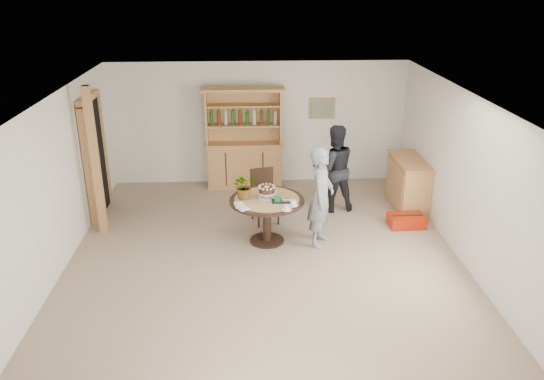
{
  "coord_description": "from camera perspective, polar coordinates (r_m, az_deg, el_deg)",
  "views": [
    {
      "loc": [
        -0.25,
        -7.03,
        4.08
      ],
      "look_at": [
        0.12,
        0.37,
        1.05
      ],
      "focal_mm": 35.0,
      "sensor_mm": 36.0,
      "label": 1
    }
  ],
  "objects": [
    {
      "name": "birthday_cake",
      "position": [
        8.43,
        -0.57,
        -0.05
      ],
      "size": [
        0.3,
        0.3,
        0.2
      ],
      "color": "white",
      "rests_on": "dining_table"
    },
    {
      "name": "napkins",
      "position": [
        8.14,
        -3.35,
        -1.77
      ],
      "size": [
        0.24,
        0.33,
        0.03
      ],
      "color": "white",
      "rests_on": "dining_table"
    },
    {
      "name": "room_shell",
      "position": [
        7.42,
        -0.78,
        3.85
      ],
      "size": [
        6.04,
        7.04,
        2.52
      ],
      "color": "white",
      "rests_on": "ground"
    },
    {
      "name": "coffee_cup_a",
      "position": [
        8.19,
        2.32,
        -1.42
      ],
      "size": [
        0.15,
        0.15,
        0.09
      ],
      "color": "white",
      "rests_on": "dining_table"
    },
    {
      "name": "sideboard",
      "position": [
        10.17,
        14.43,
        0.73
      ],
      "size": [
        0.54,
        1.26,
        0.94
      ],
      "color": "tan",
      "rests_on": "ground"
    },
    {
      "name": "ground",
      "position": [
        8.13,
        -0.73,
        -7.89
      ],
      "size": [
        7.0,
        7.0,
        0.0
      ],
      "primitive_type": "plane",
      "color": "tan",
      "rests_on": "ground"
    },
    {
      "name": "coffee_cup_b",
      "position": [
        8.02,
        1.58,
        -1.95
      ],
      "size": [
        0.15,
        0.15,
        0.08
      ],
      "color": "white",
      "rests_on": "dining_table"
    },
    {
      "name": "dining_chair",
      "position": [
        9.28,
        -0.89,
        -0.22
      ],
      "size": [
        0.52,
        0.52,
        0.95
      ],
      "rotation": [
        0.0,
        0.0,
        0.28
      ],
      "color": "black",
      "rests_on": "ground"
    },
    {
      "name": "doorway",
      "position": [
        9.88,
        -18.54,
        3.53
      ],
      "size": [
        0.13,
        1.1,
        2.18
      ],
      "color": "black",
      "rests_on": "ground"
    },
    {
      "name": "dining_table",
      "position": [
        8.5,
        -0.55,
        -1.92
      ],
      "size": [
        1.2,
        1.2,
        0.76
      ],
      "color": "black",
      "rests_on": "ground"
    },
    {
      "name": "adult_person",
      "position": [
        9.68,
        6.67,
        2.33
      ],
      "size": [
        0.88,
        0.73,
        1.62
      ],
      "primitive_type": "imported",
      "rotation": [
        0.0,
        0.0,
        3.3
      ],
      "color": "black",
      "rests_on": "ground"
    },
    {
      "name": "pine_post",
      "position": [
        9.04,
        -18.46,
        2.81
      ],
      "size": [
        0.12,
        0.12,
        2.5
      ],
      "primitive_type": "cube",
      "color": "tan",
      "rests_on": "ground"
    },
    {
      "name": "flower_vase",
      "position": [
        8.39,
        -2.96,
        0.46
      ],
      "size": [
        0.47,
        0.44,
        0.42
      ],
      "primitive_type": "imported",
      "rotation": [
        0.0,
        0.0,
        0.35
      ],
      "color": "#3F7233",
      "rests_on": "dining_table"
    },
    {
      "name": "teen_boy",
      "position": [
        8.39,
        5.28,
        -0.73
      ],
      "size": [
        0.57,
        0.69,
        1.64
      ],
      "primitive_type": "imported",
      "rotation": [
        0.0,
        0.0,
        1.24
      ],
      "color": "gray",
      "rests_on": "ground"
    },
    {
      "name": "gift_tray",
      "position": [
        8.32,
        0.96,
        -1.1
      ],
      "size": [
        0.3,
        0.2,
        0.08
      ],
      "color": "black",
      "rests_on": "dining_table"
    },
    {
      "name": "red_suitcase",
      "position": [
        9.51,
        14.23,
        -3.23
      ],
      "size": [
        0.61,
        0.42,
        0.21
      ],
      "rotation": [
        0.0,
        0.0,
        0.04
      ],
      "color": "#BB2209",
      "rests_on": "ground"
    },
    {
      "name": "hutch",
      "position": [
        10.82,
        -3.0,
        3.93
      ],
      "size": [
        1.62,
        0.54,
        2.04
      ],
      "color": "tan",
      "rests_on": "ground"
    }
  ]
}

